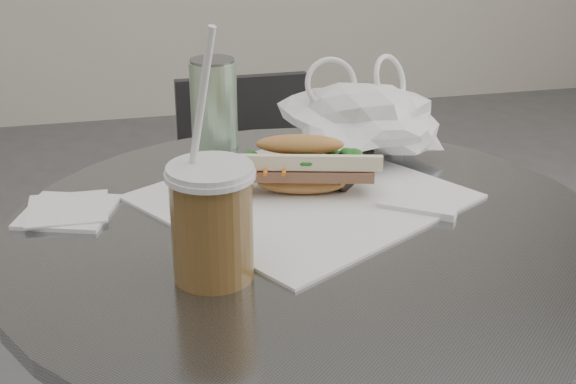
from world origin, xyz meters
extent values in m
cylinder|color=slate|center=(0.00, 0.20, 0.73)|extent=(0.76, 0.76, 0.02)
cylinder|color=#2B2C2E|center=(0.06, 0.86, 0.22)|extent=(0.06, 0.06, 0.44)
cylinder|color=#2B2C2E|center=(0.06, 0.86, 0.44)|extent=(0.37, 0.37, 0.02)
cube|color=#2B2C2E|center=(0.06, 1.04, 0.58)|extent=(0.29, 0.03, 0.26)
cube|color=white|center=(0.01, 0.29, 0.74)|extent=(0.48, 0.47, 0.00)
ellipsoid|color=#C67B4B|center=(0.01, 0.30, 0.76)|extent=(0.25, 0.14, 0.02)
cube|color=brown|center=(0.01, 0.30, 0.78)|extent=(0.20, 0.10, 0.01)
ellipsoid|color=#C67B4B|center=(0.01, 0.31, 0.80)|extent=(0.25, 0.14, 0.04)
cylinder|color=brown|center=(-0.13, 0.11, 0.80)|extent=(0.09, 0.09, 0.12)
cylinder|color=silver|center=(-0.13, 0.11, 0.86)|extent=(0.10, 0.10, 0.01)
cylinder|color=white|center=(-0.14, 0.11, 0.91)|extent=(0.04, 0.05, 0.22)
cylinder|color=black|center=(0.07, 0.30, 0.77)|extent=(0.05, 0.06, 0.06)
cylinder|color=black|center=(0.12, 0.36, 0.77)|extent=(0.05, 0.06, 0.06)
cube|color=black|center=(0.10, 0.33, 0.76)|extent=(0.02, 0.02, 0.01)
cube|color=white|center=(-0.29, 0.31, 0.74)|extent=(0.14, 0.14, 0.01)
cube|color=white|center=(-0.29, 0.31, 0.75)|extent=(0.10, 0.10, 0.00)
cylinder|color=#5EA25F|center=(-0.07, 0.52, 0.81)|extent=(0.07, 0.07, 0.13)
cylinder|color=slate|center=(-0.07, 0.52, 0.87)|extent=(0.07, 0.07, 0.00)
camera|label=1|loc=(-0.22, -0.66, 1.17)|focal=50.00mm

